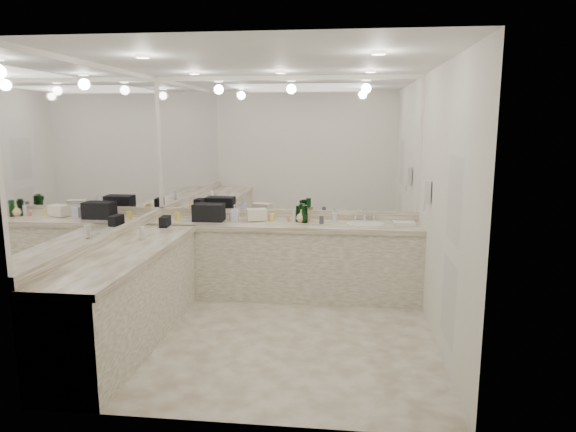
# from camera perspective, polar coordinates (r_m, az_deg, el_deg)

# --- Properties ---
(floor) EXTENTS (3.20, 3.20, 0.00)m
(floor) POSITION_cam_1_polar(r_m,az_deg,el_deg) (5.16, -2.12, -13.13)
(floor) COLOR beige
(floor) RESTS_ON ground
(ceiling) EXTENTS (3.20, 3.20, 0.00)m
(ceiling) POSITION_cam_1_polar(r_m,az_deg,el_deg) (4.77, -2.34, 16.88)
(ceiling) COLOR white
(ceiling) RESTS_ON floor
(wall_back) EXTENTS (3.20, 0.02, 2.60)m
(wall_back) POSITION_cam_1_polar(r_m,az_deg,el_deg) (6.27, -0.16, 3.41)
(wall_back) COLOR white
(wall_back) RESTS_ON floor
(wall_left) EXTENTS (0.02, 3.00, 2.60)m
(wall_left) POSITION_cam_1_polar(r_m,az_deg,el_deg) (5.28, -19.66, 1.50)
(wall_left) COLOR white
(wall_left) RESTS_ON floor
(wall_right) EXTENTS (0.02, 3.00, 2.60)m
(wall_right) POSITION_cam_1_polar(r_m,az_deg,el_deg) (4.82, 16.92, 0.87)
(wall_right) COLOR white
(wall_right) RESTS_ON floor
(vanity_back_base) EXTENTS (3.20, 0.60, 0.84)m
(vanity_back_base) POSITION_cam_1_polar(r_m,az_deg,el_deg) (6.15, -0.48, -5.09)
(vanity_back_base) COLOR silver
(vanity_back_base) RESTS_ON floor
(vanity_back_top) EXTENTS (3.20, 0.64, 0.06)m
(vanity_back_top) POSITION_cam_1_polar(r_m,az_deg,el_deg) (6.03, -0.49, -1.00)
(vanity_back_top) COLOR beige
(vanity_back_top) RESTS_ON vanity_back_base
(vanity_left_base) EXTENTS (0.60, 2.40, 0.84)m
(vanity_left_base) POSITION_cam_1_polar(r_m,az_deg,el_deg) (5.10, -17.47, -8.89)
(vanity_left_base) COLOR silver
(vanity_left_base) RESTS_ON floor
(vanity_left_top) EXTENTS (0.64, 2.42, 0.06)m
(vanity_left_top) POSITION_cam_1_polar(r_m,az_deg,el_deg) (4.96, -17.65, -3.98)
(vanity_left_top) COLOR beige
(vanity_left_top) RESTS_ON vanity_left_base
(backsplash_back) EXTENTS (3.20, 0.04, 0.10)m
(backsplash_back) POSITION_cam_1_polar(r_m,az_deg,el_deg) (6.30, -0.18, 0.23)
(backsplash_back) COLOR beige
(backsplash_back) RESTS_ON vanity_back_top
(backsplash_left) EXTENTS (0.04, 3.00, 0.10)m
(backsplash_left) POSITION_cam_1_polar(r_m,az_deg,el_deg) (5.33, -19.24, -2.22)
(backsplash_left) COLOR beige
(backsplash_left) RESTS_ON vanity_left_top
(mirror_back) EXTENTS (3.12, 0.01, 1.55)m
(mirror_back) POSITION_cam_1_polar(r_m,az_deg,el_deg) (6.22, -0.17, 7.75)
(mirror_back) COLOR white
(mirror_back) RESTS_ON wall_back
(mirror_left) EXTENTS (0.01, 2.92, 1.55)m
(mirror_left) POSITION_cam_1_polar(r_m,az_deg,el_deg) (5.23, -19.86, 6.64)
(mirror_left) COLOR white
(mirror_left) RESTS_ON wall_left
(sink) EXTENTS (0.44, 0.44, 0.03)m
(sink) POSITION_cam_1_polar(r_m,az_deg,el_deg) (6.00, 8.56, -0.93)
(sink) COLOR white
(sink) RESTS_ON vanity_back_top
(faucet) EXTENTS (0.24, 0.16, 0.14)m
(faucet) POSITION_cam_1_polar(r_m,az_deg,el_deg) (6.19, 8.51, 0.12)
(faucet) COLOR silver
(faucet) RESTS_ON vanity_back_top
(wall_phone) EXTENTS (0.06, 0.10, 0.24)m
(wall_phone) POSITION_cam_1_polar(r_m,az_deg,el_deg) (5.49, 15.19, 2.59)
(wall_phone) COLOR white
(wall_phone) RESTS_ON wall_right
(door) EXTENTS (0.02, 0.82, 2.10)m
(door) POSITION_cam_1_polar(r_m,az_deg,el_deg) (4.39, 17.74, -3.42)
(door) COLOR white
(door) RESTS_ON wall_right
(black_toiletry_bag) EXTENTS (0.36, 0.23, 0.21)m
(black_toiletry_bag) POSITION_cam_1_polar(r_m,az_deg,el_deg) (6.19, -8.79, 0.42)
(black_toiletry_bag) COLOR black
(black_toiletry_bag) RESTS_ON vanity_back_top
(black_bag_spill) EXTENTS (0.11, 0.21, 0.11)m
(black_bag_spill) POSITION_cam_1_polar(r_m,az_deg,el_deg) (5.94, -13.50, -0.62)
(black_bag_spill) COLOR black
(black_bag_spill) RESTS_ON vanity_left_top
(cream_cosmetic_case) EXTENTS (0.27, 0.22, 0.14)m
(cream_cosmetic_case) POSITION_cam_1_polar(r_m,az_deg,el_deg) (6.14, -3.51, 0.11)
(cream_cosmetic_case) COLOR silver
(cream_cosmetic_case) RESTS_ON vanity_back_top
(hand_towel) EXTENTS (0.26, 0.19, 0.04)m
(hand_towel) POSITION_cam_1_polar(r_m,az_deg,el_deg) (6.01, 12.78, -0.81)
(hand_towel) COLOR white
(hand_towel) RESTS_ON vanity_back_top
(lotion_left) EXTENTS (0.06, 0.06, 0.13)m
(lotion_left) POSITION_cam_1_polar(r_m,az_deg,el_deg) (5.34, -15.91, -1.86)
(lotion_left) COLOR white
(lotion_left) RESTS_ON vanity_left_top
(soap_bottle_a) EXTENTS (0.09, 0.09, 0.20)m
(soap_bottle_a) POSITION_cam_1_polar(r_m,az_deg,el_deg) (6.18, -8.31, 0.37)
(soap_bottle_a) COLOR white
(soap_bottle_a) RESTS_ON vanity_back_top
(soap_bottle_b) EXTENTS (0.09, 0.09, 0.20)m
(soap_bottle_b) POSITION_cam_1_polar(r_m,az_deg,el_deg) (6.14, -5.93, 0.37)
(soap_bottle_b) COLOR silver
(soap_bottle_b) RESTS_ON vanity_back_top
(soap_bottle_c) EXTENTS (0.13, 0.13, 0.15)m
(soap_bottle_c) POSITION_cam_1_polar(r_m,az_deg,el_deg) (6.03, 1.49, 0.03)
(soap_bottle_c) COLOR #EEC88A
(soap_bottle_c) RESTS_ON vanity_back_top
(green_bottle_0) EXTENTS (0.07, 0.07, 0.19)m
(green_bottle_0) POSITION_cam_1_polar(r_m,az_deg,el_deg) (6.06, 1.23, 0.25)
(green_bottle_0) COLOR #0B4815
(green_bottle_0) RESTS_ON vanity_back_top
(green_bottle_1) EXTENTS (0.07, 0.07, 0.21)m
(green_bottle_1) POSITION_cam_1_polar(r_m,az_deg,el_deg) (6.00, 1.88, 0.23)
(green_bottle_1) COLOR #0B4815
(green_bottle_1) RESTS_ON vanity_back_top
(green_bottle_2) EXTENTS (0.06, 0.06, 0.19)m
(green_bottle_2) POSITION_cam_1_polar(r_m,az_deg,el_deg) (6.12, 1.53, 0.34)
(green_bottle_2) COLOR #0B4815
(green_bottle_2) RESTS_ON vanity_back_top
(green_bottle_3) EXTENTS (0.07, 0.07, 0.21)m
(green_bottle_3) POSITION_cam_1_polar(r_m,az_deg,el_deg) (6.11, 1.58, 0.42)
(green_bottle_3) COLOR #0B4815
(green_bottle_3) RESTS_ON vanity_back_top
(amenity_bottle_0) EXTENTS (0.04, 0.04, 0.14)m
(amenity_bottle_0) POSITION_cam_1_polar(r_m,az_deg,el_deg) (6.08, 0.73, 0.02)
(amenity_bottle_0) COLOR silver
(amenity_bottle_0) RESTS_ON vanity_back_top
(amenity_bottle_1) EXTENTS (0.05, 0.05, 0.10)m
(amenity_bottle_1) POSITION_cam_1_polar(r_m,az_deg,el_deg) (6.04, 2.25, -0.23)
(amenity_bottle_1) COLOR #E57F66
(amenity_bottle_1) RESTS_ON vanity_back_top
(amenity_bottle_2) EXTENTS (0.05, 0.05, 0.09)m
(amenity_bottle_2) POSITION_cam_1_polar(r_m,az_deg,el_deg) (5.95, 3.74, -0.43)
(amenity_bottle_2) COLOR #3F3F4C
(amenity_bottle_2) RESTS_ON vanity_back_top
(amenity_bottle_3) EXTENTS (0.07, 0.07, 0.06)m
(amenity_bottle_3) POSITION_cam_1_polar(r_m,az_deg,el_deg) (6.16, -7.64, -0.28)
(amenity_bottle_3) COLOR #E57F66
(amenity_bottle_3) RESTS_ON vanity_back_top
(amenity_bottle_4) EXTENTS (0.05, 0.05, 0.11)m
(amenity_bottle_4) POSITION_cam_1_polar(r_m,az_deg,el_deg) (6.09, 5.21, -0.13)
(amenity_bottle_4) COLOR silver
(amenity_bottle_4) RESTS_ON vanity_back_top
(amenity_bottle_5) EXTENTS (0.06, 0.06, 0.08)m
(amenity_bottle_5) POSITION_cam_1_polar(r_m,az_deg,el_deg) (6.14, -1.81, -0.13)
(amenity_bottle_5) COLOR #F2D84C
(amenity_bottle_5) RESTS_ON vanity_back_top
(amenity_bottle_6) EXTENTS (0.06, 0.06, 0.10)m
(amenity_bottle_6) POSITION_cam_1_polar(r_m,az_deg,el_deg) (6.30, -12.17, -0.01)
(amenity_bottle_6) COLOR #F2D84C
(amenity_bottle_6) RESTS_ON vanity_back_top
(amenity_bottle_7) EXTENTS (0.04, 0.04, 0.07)m
(amenity_bottle_7) POSITION_cam_1_polar(r_m,az_deg,el_deg) (6.08, 0.02, -0.30)
(amenity_bottle_7) COLOR #E57F66
(amenity_bottle_7) RESTS_ON vanity_back_top
(amenity_bottle_8) EXTENTS (0.06, 0.06, 0.09)m
(amenity_bottle_8) POSITION_cam_1_polar(r_m,az_deg,el_deg) (6.20, -6.27, -0.05)
(amenity_bottle_8) COLOR white
(amenity_bottle_8) RESTS_ON vanity_back_top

